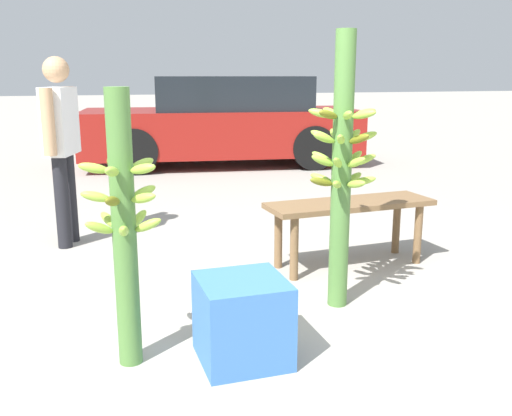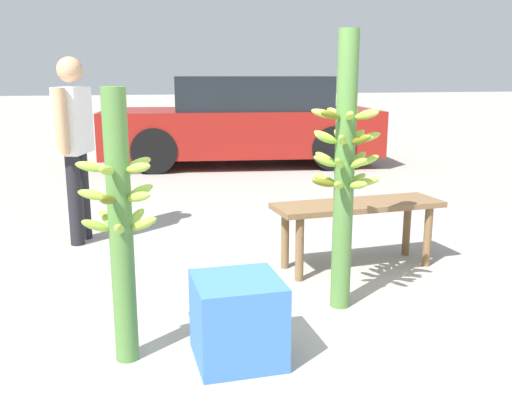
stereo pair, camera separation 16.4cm
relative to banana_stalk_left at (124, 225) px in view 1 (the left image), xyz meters
name	(u,v)px [view 1 (the left image)]	position (x,y,z in m)	size (l,w,h in m)	color
ground_plane	(263,352)	(0.67, -0.11, -0.72)	(80.00, 80.00, 0.00)	#9E998E
banana_stalk_left	(124,225)	(0.00, 0.00, 0.00)	(0.38, 0.39, 1.37)	#4C7A38
banana_stalk_center	(342,167)	(1.32, 0.36, 0.16)	(0.42, 0.42, 1.68)	#4C7A38
vendor_person	(61,136)	(-0.30, 2.26, 0.21)	(0.31, 0.62, 1.57)	black
market_bench	(350,212)	(1.73, 1.03, -0.30)	(1.29, 0.46, 0.50)	brown
parked_car	(223,122)	(2.11, 6.21, -0.04)	(4.51, 2.31, 1.40)	maroon
produce_crate	(242,320)	(0.55, -0.14, -0.50)	(0.43, 0.43, 0.43)	#386BB2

